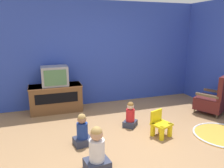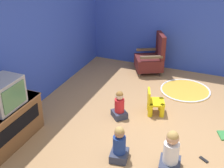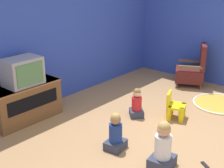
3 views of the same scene
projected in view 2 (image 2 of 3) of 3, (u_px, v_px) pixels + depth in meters
name	position (u px, v px, depth m)	size (l,w,h in m)	color
ground_plane	(164.00, 131.00, 5.26)	(30.00, 30.00, 0.00)	#9E754C
wall_back	(25.00, 40.00, 5.44)	(5.73, 0.12, 2.62)	#2D47B2
wall_right	(208.00, 17.00, 6.80)	(0.12, 5.62, 2.62)	#2D47B2
tv_cabinet	(7.00, 124.00, 4.86)	(1.22, 0.52, 0.64)	brown
television	(3.00, 94.00, 4.61)	(0.60, 0.43, 0.46)	#939399
black_armchair	(151.00, 59.00, 7.23)	(0.78, 0.79, 0.94)	brown
yellow_kid_chair	(155.00, 104.00, 5.69)	(0.40, 0.39, 0.47)	yellow
play_mat	(185.00, 90.00, 6.55)	(1.05, 1.05, 0.04)	gold
child_watching_left	(171.00, 154.00, 4.31)	(0.37, 0.33, 0.65)	#33384C
child_watching_center	(119.00, 145.00, 4.53)	(0.32, 0.29, 0.56)	#33384C
child_watching_right	(119.00, 106.00, 5.55)	(0.35, 0.35, 0.52)	#33384C
remote_control	(204.00, 160.00, 4.60)	(0.12, 0.15, 0.02)	black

